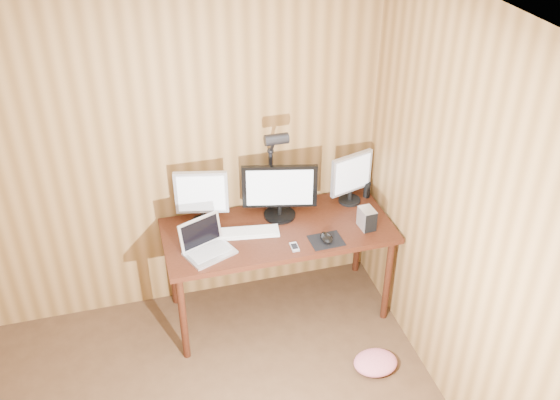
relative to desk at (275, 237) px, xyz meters
name	(u,v)px	position (x,y,z in m)	size (l,w,h in m)	color
room_shell	(164,386)	(-0.93, -1.70, 0.62)	(4.00, 4.00, 4.00)	#49301C
desk	(275,237)	(0.00, 0.00, 0.00)	(1.60, 0.70, 0.75)	#37160B
monitor_center	(280,191)	(0.05, 0.08, 0.34)	(0.52, 0.23, 0.41)	black
monitor_left	(202,197)	(-0.49, 0.13, 0.34)	(0.37, 0.17, 0.42)	black
monitor_right	(351,177)	(0.61, 0.13, 0.33)	(0.34, 0.16, 0.39)	black
laptop	(206,244)	(-0.53, -0.19, 0.18)	(0.38, 0.34, 0.22)	silver
keyboard	(247,232)	(-0.22, -0.07, 0.13)	(0.46, 0.20, 0.02)	white
mousepad	(326,241)	(0.28, -0.30, 0.12)	(0.22, 0.18, 0.00)	black
mouse	(326,238)	(0.28, -0.30, 0.15)	(0.07, 0.12, 0.04)	black
hard_drive	(367,219)	(0.60, -0.22, 0.20)	(0.10, 0.14, 0.15)	silver
phone	(294,247)	(0.05, -0.31, 0.13)	(0.05, 0.10, 0.01)	silver
speaker	(367,190)	(0.75, 0.15, 0.18)	(0.05, 0.05, 0.12)	black
desk_lamp	(274,159)	(0.03, 0.15, 0.56)	(0.16, 0.23, 0.70)	black
fabric_pile	(375,363)	(0.48, -0.81, -0.58)	(0.30, 0.25, 0.10)	#D66778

